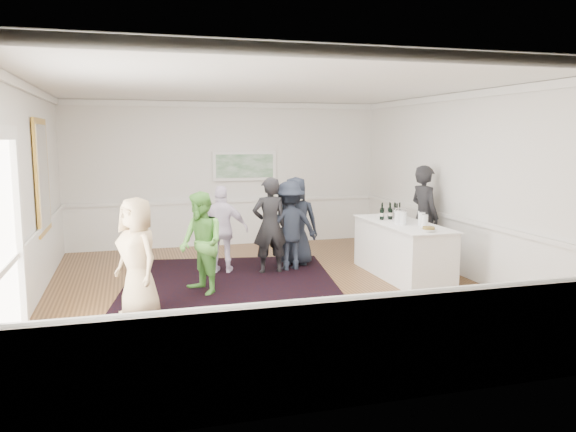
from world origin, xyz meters
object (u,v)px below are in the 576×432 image
object	(u,v)px
guest_lilac	(222,230)
guest_navy	(296,221)
guest_dark_b	(270,226)
bartender	(424,216)
ice_bucket	(399,215)
nut_bowl	(429,229)
serving_table	(402,250)
guest_dark_a	(290,226)
guest_green	(201,243)
guest_tan	(137,258)

from	to	relation	value
guest_lilac	guest_navy	size ratio (longest dim) A/B	0.93
guest_dark_b	bartender	bearing A→B (deg)	173.11
guest_dark_b	ice_bucket	xyz separation A→B (m)	(2.17, -0.71, 0.20)
guest_navy	nut_bowl	distance (m)	2.73
guest_dark_b	serving_table	bearing A→B (deg)	156.02
bartender	guest_lilac	distance (m)	3.78
guest_dark_a	nut_bowl	bearing A→B (deg)	126.40
guest_dark_a	serving_table	bearing A→B (deg)	145.04
bartender	guest_green	bearing A→B (deg)	92.41
guest_navy	guest_tan	bearing A→B (deg)	57.12
guest_tan	ice_bucket	bearing A→B (deg)	74.68
guest_tan	guest_dark_b	size ratio (longest dim) A/B	0.95
guest_tan	nut_bowl	distance (m)	4.44
guest_green	guest_navy	world-z (taller)	guest_navy
guest_tan	guest_lilac	distance (m)	2.61
bartender	guest_lilac	world-z (taller)	bartender
guest_tan	guest_dark_a	xyz separation A→B (m)	(2.72, 2.05, -0.00)
guest_green	guest_dark_a	distance (m)	2.10
bartender	guest_dark_b	xyz separation A→B (m)	(-2.93, 0.25, -0.09)
bartender	guest_lilac	size ratio (longest dim) A/B	1.21
serving_table	guest_dark_b	distance (m)	2.36
guest_lilac	guest_navy	xyz separation A→B (m)	(1.43, 0.23, 0.06)
nut_bowl	guest_dark_a	bearing A→B (deg)	131.31
guest_dark_b	ice_bucket	size ratio (longest dim) A/B	6.64
bartender	serving_table	bearing A→B (deg)	121.45
guest_lilac	guest_navy	world-z (taller)	guest_navy
guest_navy	bartender	bearing A→B (deg)	-179.05
guest_tan	guest_lilac	size ratio (longest dim) A/B	1.04
serving_table	guest_tan	world-z (taller)	guest_tan
guest_dark_a	ice_bucket	distance (m)	1.97
guest_green	guest_lilac	world-z (taller)	guest_green
bartender	guest_green	world-z (taller)	bartender
guest_lilac	guest_dark_b	size ratio (longest dim) A/B	0.91
ice_bucket	bartender	bearing A→B (deg)	31.28
guest_green	guest_lilac	xyz separation A→B (m)	(0.53, 1.24, -0.01)
guest_green	bartender	bearing A→B (deg)	78.64
guest_dark_b	nut_bowl	xyz separation A→B (m)	(2.13, -1.81, 0.13)
nut_bowl	guest_navy	bearing A→B (deg)	123.52
guest_tan	guest_navy	world-z (taller)	guest_navy
guest_lilac	nut_bowl	size ratio (longest dim) A/B	6.67
guest_lilac	ice_bucket	distance (m)	3.14
guest_dark_b	ice_bucket	distance (m)	2.29
guest_dark_a	guest_navy	world-z (taller)	guest_navy
guest_dark_b	ice_bucket	world-z (taller)	guest_dark_b
guest_green	guest_tan	bearing A→B (deg)	-68.46
serving_table	guest_lilac	size ratio (longest dim) A/B	1.49
guest_green	nut_bowl	bearing A→B (deg)	55.53
bartender	ice_bucket	distance (m)	0.90
bartender	guest_tan	bearing A→B (deg)	99.93
guest_dark_b	guest_navy	size ratio (longest dim) A/B	1.02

